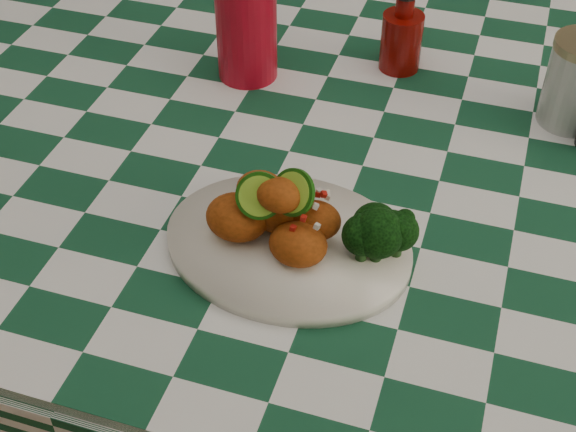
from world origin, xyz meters
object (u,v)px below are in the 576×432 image
(dining_table, at_px, (357,321))
(ketchup_bottle, at_px, (403,29))
(fried_chicken_pile, at_px, (282,210))
(plate, at_px, (288,245))
(red_tumbler, at_px, (247,28))
(wooden_chair_left, at_px, (303,43))

(dining_table, relative_size, ketchup_bottle, 12.42)
(dining_table, xyz_separation_m, ketchup_bottle, (-0.01, 0.19, 0.46))
(fried_chicken_pile, relative_size, ketchup_bottle, 1.04)
(dining_table, distance_m, plate, 0.47)
(red_tumbler, xyz_separation_m, ketchup_bottle, (0.22, 0.09, -0.01))
(fried_chicken_pile, height_order, wooden_chair_left, wooden_chair_left)
(dining_table, height_order, ketchup_bottle, ketchup_bottle)
(dining_table, distance_m, fried_chicken_pile, 0.52)
(ketchup_bottle, bearing_deg, plate, -95.41)
(plate, bearing_deg, wooden_chair_left, 105.72)
(dining_table, height_order, fried_chicken_pile, fried_chicken_pile)
(dining_table, xyz_separation_m, plate, (-0.05, -0.25, 0.40))
(ketchup_bottle, bearing_deg, wooden_chair_left, 120.34)
(dining_table, bearing_deg, ketchup_bottle, 91.52)
(dining_table, xyz_separation_m, fried_chicken_pile, (-0.05, -0.25, 0.46))
(fried_chicken_pile, relative_size, wooden_chair_left, 0.15)
(red_tumbler, height_order, ketchup_bottle, red_tumbler)
(ketchup_bottle, height_order, wooden_chair_left, wooden_chair_left)
(fried_chicken_pile, relative_size, red_tumbler, 0.89)
(ketchup_bottle, bearing_deg, fried_chicken_pile, -96.35)
(fried_chicken_pile, bearing_deg, wooden_chair_left, 105.32)
(fried_chicken_pile, distance_m, red_tumbler, 0.38)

